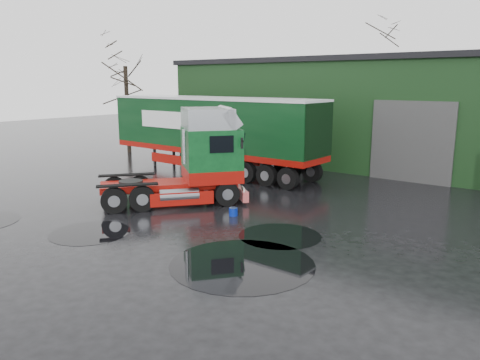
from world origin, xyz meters
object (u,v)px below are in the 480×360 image
at_px(hero_tractor, 168,156).
at_px(wash_bucket, 233,212).
at_px(warehouse, 446,112).
at_px(tree_left, 126,91).
at_px(trailer_left, 213,135).
at_px(tree_back_a, 379,83).

xyz_separation_m(hero_tractor, wash_bucket, (3.25, 0.12, -1.81)).
height_order(warehouse, hero_tractor, warehouse).
bearing_deg(tree_left, wash_bucket, -27.33).
height_order(warehouse, wash_bucket, warehouse).
bearing_deg(wash_bucket, warehouse, 78.60).
relative_size(trailer_left, tree_back_a, 1.40).
relative_size(warehouse, wash_bucket, 100.61).
bearing_deg(warehouse, hero_tractor, -111.79).
bearing_deg(tree_left, tree_back_a, 58.57).
xyz_separation_m(warehouse, hero_tractor, (-6.50, -16.26, -1.20)).
distance_m(hero_tractor, tree_left, 15.15).
distance_m(tree_left, tree_back_a, 21.10).
relative_size(hero_tractor, trailer_left, 0.47).
xyz_separation_m(trailer_left, tree_back_a, (1.50, 20.00, 2.68)).
distance_m(hero_tractor, tree_back_a, 26.45).
bearing_deg(trailer_left, warehouse, -42.21).
bearing_deg(warehouse, tree_back_a, 128.66).
relative_size(tree_left, tree_back_a, 0.89).
height_order(hero_tractor, wash_bucket, hero_tractor).
xyz_separation_m(wash_bucket, tree_left, (-15.75, 8.14, 4.10)).
bearing_deg(tree_back_a, tree_left, -121.43).
xyz_separation_m(tree_left, tree_back_a, (11.00, 18.00, 0.50)).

